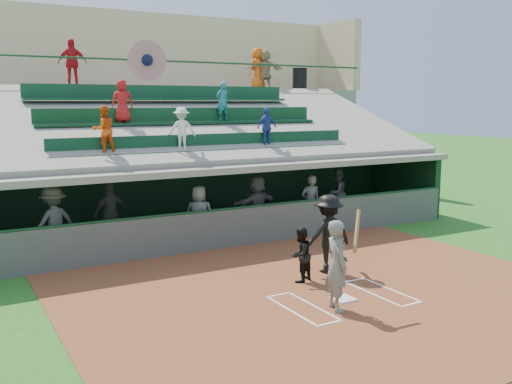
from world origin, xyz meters
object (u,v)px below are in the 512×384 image
home_plate (343,299)px  catcher (300,255)px  batter_at_plate (337,265)px  trash_bin (300,79)px

home_plate → catcher: catcher is taller
batter_at_plate → catcher: bearing=78.3°
catcher → trash_bin: trash_bin is taller
home_plate → catcher: (-0.11, 1.45, 0.61)m
home_plate → catcher: bearing=94.2°
home_plate → catcher: size_ratio=0.35×
home_plate → batter_at_plate: (-0.49, -0.39, 0.89)m
batter_at_plate → catcher: size_ratio=1.57×
batter_at_plate → catcher: 1.90m
catcher → trash_bin: bearing=-147.3°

